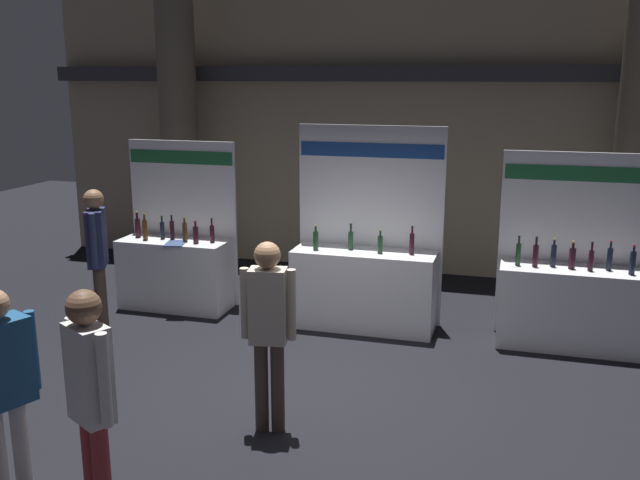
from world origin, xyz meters
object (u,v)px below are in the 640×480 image
object	(u,v)px
visitor_0	(91,394)
visitor_3	(268,322)
exhibitor_booth_0	(176,266)
exhibitor_booth_2	(578,300)
exhibitor_booth_1	(364,280)
visitor_4	(97,249)
visitor_1	(1,378)

from	to	relation	value
visitor_0	visitor_3	world-z (taller)	visitor_0
exhibitor_booth_0	exhibitor_booth_2	world-z (taller)	same
exhibitor_booth_0	exhibitor_booth_1	distance (m)	2.69
exhibitor_booth_1	visitor_4	bearing A→B (deg)	-159.46
visitor_1	visitor_4	size ratio (longest dim) A/B	0.93
visitor_0	visitor_3	xyz separation A→B (m)	(0.65, 1.72, -0.02)
exhibitor_booth_1	visitor_0	size ratio (longest dim) A/B	1.42
exhibitor_booth_2	visitor_0	xyz separation A→B (m)	(-3.47, -4.64, 0.48)
visitor_1	visitor_3	distance (m)	2.18
exhibitor_booth_0	visitor_4	bearing A→B (deg)	-108.83
exhibitor_booth_2	visitor_3	xyz separation A→B (m)	(-2.82, -2.92, 0.46)
visitor_0	visitor_4	world-z (taller)	visitor_4
exhibitor_booth_1	visitor_4	size ratio (longest dim) A/B	1.40
exhibitor_booth_0	exhibitor_booth_2	distance (m)	5.27
visitor_3	exhibitor_booth_2	bearing A→B (deg)	-143.54
exhibitor_booth_0	exhibitor_booth_2	size ratio (longest dim) A/B	1.00
exhibitor_booth_1	visitor_1	distance (m)	4.84
exhibitor_booth_1	exhibitor_booth_2	distance (m)	2.59
visitor_0	exhibitor_booth_1	bearing A→B (deg)	-71.90
visitor_3	visitor_4	world-z (taller)	visitor_4
exhibitor_booth_1	exhibitor_booth_2	xyz separation A→B (m)	(2.59, 0.03, -0.04)
exhibitor_booth_1	visitor_4	world-z (taller)	exhibitor_booth_1
visitor_3	exhibitor_booth_0	bearing A→B (deg)	-59.81
visitor_3	visitor_4	distance (m)	3.35
exhibitor_booth_1	visitor_3	xyz separation A→B (m)	(-0.23, -2.90, 0.42)
exhibitor_booth_2	visitor_3	world-z (taller)	exhibitor_booth_2
visitor_1	visitor_4	xyz separation A→B (m)	(-1.40, 3.35, 0.07)
exhibitor_booth_1	visitor_0	bearing A→B (deg)	-100.90
visitor_1	visitor_4	bearing A→B (deg)	-135.21
exhibitor_booth_0	visitor_0	xyz separation A→B (m)	(1.80, -4.67, 0.48)
exhibitor_booth_0	visitor_3	distance (m)	3.87
visitor_0	visitor_1	xyz separation A→B (m)	(-0.82, 0.10, -0.03)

